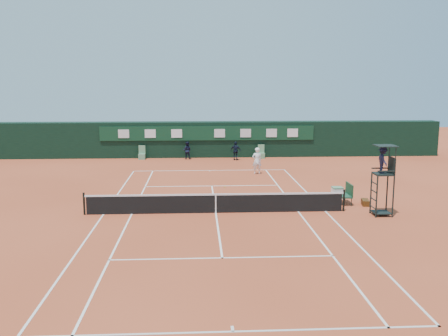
% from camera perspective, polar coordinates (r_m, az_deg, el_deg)
% --- Properties ---
extents(ground, '(90.00, 90.00, 0.00)m').
position_cam_1_polar(ground, '(24.72, -0.95, -5.15)').
color(ground, '#BE4E2C').
rests_on(ground, ground).
extents(court_lines, '(11.05, 23.85, 0.01)m').
position_cam_1_polar(court_lines, '(24.72, -0.95, -5.13)').
color(court_lines, white).
rests_on(court_lines, ground).
extents(tennis_net, '(12.90, 0.10, 1.10)m').
position_cam_1_polar(tennis_net, '(24.60, -0.95, -4.00)').
color(tennis_net, black).
rests_on(tennis_net, ground).
extents(back_wall, '(40.00, 1.65, 3.00)m').
position_cam_1_polar(back_wall, '(42.89, -1.90, 3.32)').
color(back_wall, black).
rests_on(back_wall, ground).
extents(linesman_chair_left, '(0.55, 0.50, 1.15)m').
position_cam_1_polar(linesman_chair_left, '(42.05, -9.37, 1.42)').
color(linesman_chair_left, '#5C8E69').
rests_on(linesman_chair_left, ground).
extents(linesman_chair_right, '(0.55, 0.50, 1.15)m').
position_cam_1_polar(linesman_chair_right, '(42.14, 4.28, 1.54)').
color(linesman_chair_right, '#5B8B60').
rests_on(linesman_chair_right, ground).
extents(umpire_chair, '(0.96, 0.95, 3.42)m').
position_cam_1_polar(umpire_chair, '(24.95, 17.75, 0.29)').
color(umpire_chair, black).
rests_on(umpire_chair, ground).
extents(player_bench, '(0.56, 1.20, 1.10)m').
position_cam_1_polar(player_bench, '(27.19, 13.83, -2.75)').
color(player_bench, '#1B4530').
rests_on(player_bench, ground).
extents(tennis_bag, '(0.49, 0.83, 0.29)m').
position_cam_1_polar(tennis_bag, '(27.23, 15.83, -3.80)').
color(tennis_bag, black).
rests_on(tennis_bag, ground).
extents(cooler, '(0.57, 0.57, 0.65)m').
position_cam_1_polar(cooler, '(28.33, 12.80, -2.77)').
color(cooler, white).
rests_on(cooler, ground).
extents(tennis_ball, '(0.07, 0.07, 0.07)m').
position_cam_1_polar(tennis_ball, '(30.47, 0.11, -2.19)').
color(tennis_ball, gold).
rests_on(tennis_ball, ground).
extents(player, '(0.75, 0.57, 1.86)m').
position_cam_1_polar(player, '(34.92, 3.77, 0.83)').
color(player, white).
rests_on(player, ground).
extents(ball_kid_left, '(0.80, 0.67, 1.46)m').
position_cam_1_polar(ball_kid_left, '(41.63, -4.24, 2.01)').
color(ball_kid_left, black).
rests_on(ball_kid_left, ground).
extents(ball_kid_right, '(0.97, 0.64, 1.54)m').
position_cam_1_polar(ball_kid_right, '(40.98, 1.35, 1.97)').
color(ball_kid_right, black).
rests_on(ball_kid_right, ground).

